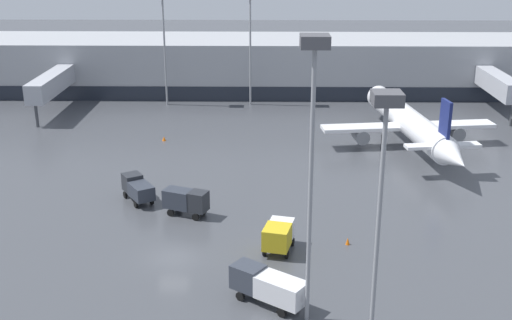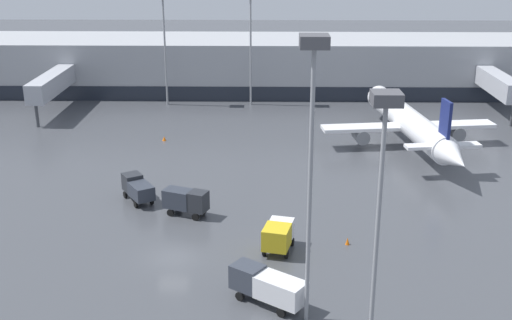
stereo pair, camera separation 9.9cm
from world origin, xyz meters
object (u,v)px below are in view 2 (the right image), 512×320
object	(u,v)px
apron_light_mast_0	(312,105)
apron_light_mast_5	(163,17)
service_truck_2	(267,285)
service_truck_3	(186,200)
traffic_cone_0	(347,241)
parked_jet_2	(409,122)
traffic_cone_1	(164,139)
apron_light_mast_1	(251,15)
service_truck_0	(278,235)
apron_light_mast_2	(383,146)
service_truck_1	(137,188)

from	to	relation	value
apron_light_mast_0	apron_light_mast_5	bearing A→B (deg)	107.21
service_truck_2	service_truck_3	bearing A→B (deg)	-28.16
traffic_cone_0	parked_jet_2	bearing A→B (deg)	68.64
traffic_cone_1	apron_light_mast_1	distance (m)	26.19
traffic_cone_1	service_truck_3	bearing A→B (deg)	-76.35
service_truck_0	apron_light_mast_2	bearing A→B (deg)	-139.53
apron_light_mast_1	apron_light_mast_2	bearing A→B (deg)	-81.17
apron_light_mast_1	service_truck_2	bearing A→B (deg)	-87.41
apron_light_mast_2	apron_light_mast_5	bearing A→B (deg)	110.35
parked_jet_2	service_truck_3	xyz separation A→B (m)	(-25.86, -22.06, -1.59)
apron_light_mast_0	service_truck_1	bearing A→B (deg)	127.02
parked_jet_2	apron_light_mast_0	distance (m)	44.32
parked_jet_2	service_truck_2	size ratio (longest dim) A/B	5.76
service_truck_0	service_truck_2	distance (m)	8.40
service_truck_0	apron_light_mast_5	size ratio (longest dim) A/B	0.24
service_truck_1	apron_light_mast_1	bearing A→B (deg)	-47.32
apron_light_mast_1	apron_light_mast_2	size ratio (longest dim) A/B	1.05
service_truck_3	apron_light_mast_2	bearing A→B (deg)	-30.77
service_truck_0	apron_light_mast_1	size ratio (longest dim) A/B	0.24
parked_jet_2	apron_light_mast_1	bearing A→B (deg)	37.07
service_truck_0	apron_light_mast_5	xyz separation A→B (m)	(-16.93, 50.13, 12.31)
service_truck_0	apron_light_mast_0	size ratio (longest dim) A/B	0.21
service_truck_2	traffic_cone_1	bearing A→B (deg)	-35.71
parked_jet_2	service_truck_0	bearing A→B (deg)	142.44
traffic_cone_1	apron_light_mast_1	bearing A→B (deg)	60.54
parked_jet_2	apron_light_mast_5	size ratio (longest dim) A/B	1.95
traffic_cone_0	service_truck_0	bearing A→B (deg)	-167.97
service_truck_2	apron_light_mast_1	size ratio (longest dim) A/B	0.33
parked_jet_2	traffic_cone_1	size ratio (longest dim) A/B	58.40
service_truck_2	apron_light_mast_1	xyz separation A→B (m)	(-2.66, 58.78, 12.51)
parked_jet_2	traffic_cone_0	size ratio (longest dim) A/B	51.68
service_truck_2	parked_jet_2	bearing A→B (deg)	-80.29
parked_jet_2	service_truck_2	distance (m)	41.84
service_truck_1	apron_light_mast_1	size ratio (longest dim) A/B	0.28
apron_light_mast_2	apron_light_mast_5	xyz separation A→B (m)	(-23.03, 62.07, 0.44)
service_truck_2	apron_light_mast_5	bearing A→B (deg)	-39.48
service_truck_0	apron_light_mast_1	distance (m)	52.09
service_truck_3	traffic_cone_1	xyz separation A→B (m)	(-5.76, 23.72, -1.29)
service_truck_3	apron_light_mast_5	xyz separation A→B (m)	(-8.14, 42.81, 12.27)
parked_jet_2	traffic_cone_0	world-z (taller)	parked_jet_2
parked_jet_2	apron_light_mast_0	bearing A→B (deg)	151.57
service_truck_0	service_truck_2	xyz separation A→B (m)	(-0.94, -8.35, 0.00)
service_truck_3	apron_light_mast_5	distance (m)	45.27
service_truck_1	traffic_cone_0	distance (m)	22.36
traffic_cone_0	apron_light_mast_0	distance (m)	19.65
parked_jet_2	apron_light_mast_1	distance (m)	31.44
apron_light_mast_2	service_truck_3	bearing A→B (deg)	127.69
service_truck_3	parked_jet_2	bearing A→B (deg)	62.00
service_truck_0	parked_jet_2	bearing A→B (deg)	-16.73
service_truck_1	service_truck_2	size ratio (longest dim) A/B	0.84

